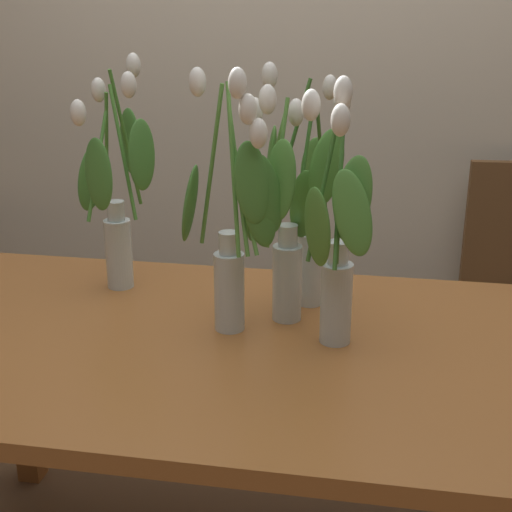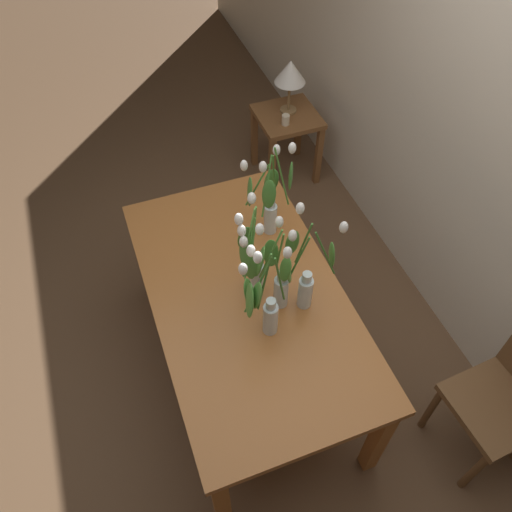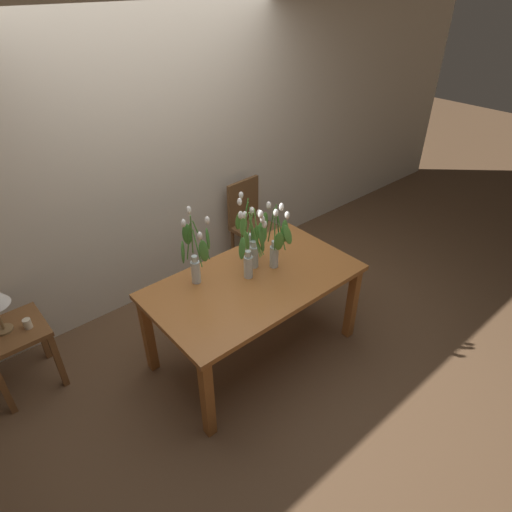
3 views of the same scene
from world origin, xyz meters
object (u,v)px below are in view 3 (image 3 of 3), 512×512
at_px(side_table, 16,342).
at_px(pillar_candle, 27,324).
at_px(dining_chair, 250,220).
at_px(tulip_vase_2, 254,249).
at_px(tulip_vase_4, 248,237).
at_px(tulip_vase_3, 253,252).
at_px(tulip_vase_0, 276,242).
at_px(dining_table, 255,289).
at_px(tulip_vase_1, 195,256).

relative_size(side_table, pillar_candle, 7.33).
bearing_deg(dining_chair, tulip_vase_2, -128.55).
distance_m(tulip_vase_2, side_table, 1.86).
bearing_deg(tulip_vase_4, tulip_vase_3, -122.04).
relative_size(tulip_vase_3, tulip_vase_4, 1.02).
bearing_deg(side_table, tulip_vase_4, -20.76).
height_order(tulip_vase_0, pillar_candle, tulip_vase_0).
height_order(dining_table, tulip_vase_4, tulip_vase_4).
bearing_deg(pillar_candle, side_table, 149.85).
bearing_deg(tulip_vase_3, pillar_candle, 151.51).
bearing_deg(dining_table, tulip_vase_1, 143.53).
distance_m(tulip_vase_1, dining_chair, 1.47).
height_order(tulip_vase_1, tulip_vase_3, same).
height_order(tulip_vase_4, side_table, tulip_vase_4).
distance_m(tulip_vase_4, pillar_candle, 1.71).
bearing_deg(side_table, dining_table, -29.49).
bearing_deg(dining_table, tulip_vase_2, 51.17).
xyz_separation_m(dining_table, pillar_candle, (-1.43, 0.81, -0.06)).
bearing_deg(dining_table, dining_chair, 51.42).
distance_m(dining_table, tulip_vase_2, 0.31).
relative_size(tulip_vase_0, side_table, 1.04).
bearing_deg(tulip_vase_1, tulip_vase_0, -23.26).
xyz_separation_m(dining_table, tulip_vase_1, (-0.34, 0.25, 0.33)).
height_order(tulip_vase_1, pillar_candle, tulip_vase_1).
bearing_deg(tulip_vase_0, side_table, 153.97).
xyz_separation_m(tulip_vase_3, tulip_vase_4, (0.13, 0.21, -0.02)).
height_order(dining_table, tulip_vase_2, tulip_vase_2).
relative_size(dining_chair, pillar_candle, 12.40).
distance_m(tulip_vase_0, pillar_candle, 1.88).
bearing_deg(dining_chair, side_table, -176.13).
bearing_deg(tulip_vase_3, tulip_vase_1, 147.11).
xyz_separation_m(tulip_vase_1, tulip_vase_4, (0.48, -0.02, -0.03)).
bearing_deg(tulip_vase_3, side_table, 151.40).
xyz_separation_m(dining_table, tulip_vase_4, (0.13, 0.24, 0.30)).
distance_m(tulip_vase_3, tulip_vase_4, 0.25).
bearing_deg(dining_table, tulip_vase_0, 2.37).
xyz_separation_m(dining_chair, side_table, (-2.35, -0.16, -0.09)).
relative_size(tulip_vase_1, tulip_vase_4, 1.01).
xyz_separation_m(dining_table, tulip_vase_3, (0.01, 0.03, 0.32)).
xyz_separation_m(tulip_vase_3, pillar_candle, (-1.44, 0.78, -0.39)).
height_order(dining_table, tulip_vase_0, tulip_vase_0).
xyz_separation_m(tulip_vase_0, tulip_vase_3, (-0.22, 0.02, -0.00)).
distance_m(tulip_vase_0, side_table, 2.03).
height_order(tulip_vase_1, side_table, tulip_vase_1).
xyz_separation_m(tulip_vase_1, dining_chair, (1.16, 0.78, -0.45)).
height_order(dining_table, pillar_candle, dining_table).
bearing_deg(tulip_vase_0, tulip_vase_3, 175.07).
bearing_deg(tulip_vase_2, tulip_vase_4, 70.39).
height_order(tulip_vase_3, tulip_vase_4, tulip_vase_3).
xyz_separation_m(dining_table, side_table, (-1.53, 0.87, -0.22)).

